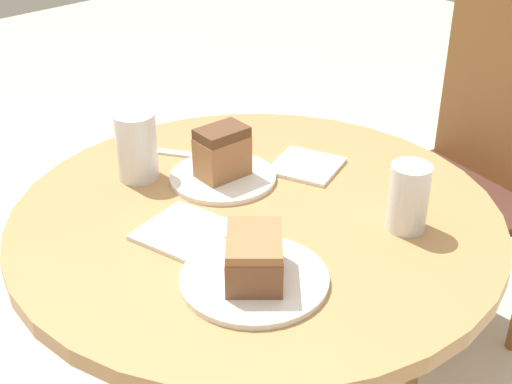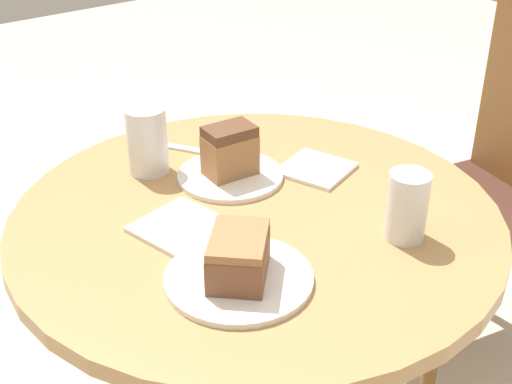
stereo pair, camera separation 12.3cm
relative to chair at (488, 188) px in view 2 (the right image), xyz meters
The scene contains 11 objects.
table 0.80m from the chair, 85.46° to the right, with size 0.86×0.86×0.76m.
chair is the anchor object (origin of this frame).
plate_near 0.80m from the chair, 94.95° to the right, with size 0.20×0.20×0.01m.
plate_far 0.99m from the chair, 77.39° to the right, with size 0.23×0.23×0.01m.
cake_slice_near 0.82m from the chair, 94.95° to the right, with size 0.07×0.10×0.10m.
cake_slice_far 1.00m from the chair, 77.39° to the right, with size 0.14×0.14×0.07m.
glass_lemonade 0.94m from the chair, 102.02° to the right, with size 0.08×0.08×0.13m.
glass_water 0.76m from the chair, 66.97° to the right, with size 0.07×0.07×0.12m.
napkin_stack 0.96m from the chair, 88.00° to the right, with size 0.16×0.16×0.01m.
fork 0.81m from the chair, 104.39° to the right, with size 0.15×0.10×0.00m.
napkin_side 0.66m from the chair, 89.07° to the right, with size 0.16×0.16×0.01m.
Camera 2 is at (0.86, -0.64, 1.41)m, focal length 50.00 mm.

